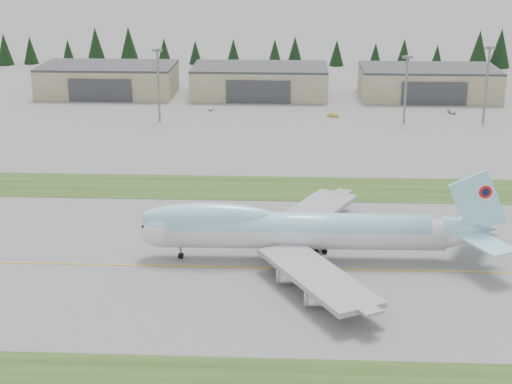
# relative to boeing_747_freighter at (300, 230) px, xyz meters

# --- Properties ---
(ground) EXTENTS (7000.00, 7000.00, 0.00)m
(ground) POSITION_rel_boeing_747_freighter_xyz_m (1.25, -4.11, -5.84)
(ground) COLOR slate
(ground) RESTS_ON ground
(grass_strip_far) EXTENTS (400.00, 18.00, 0.08)m
(grass_strip_far) POSITION_rel_boeing_747_freighter_xyz_m (1.25, 40.89, -5.84)
(grass_strip_far) COLOR #284217
(grass_strip_far) RESTS_ON ground
(taxiway_line_main) EXTENTS (400.00, 0.40, 0.02)m
(taxiway_line_main) POSITION_rel_boeing_747_freighter_xyz_m (1.25, -4.11, -5.84)
(taxiway_line_main) COLOR gold
(taxiway_line_main) RESTS_ON ground
(boeing_747_freighter) EXTENTS (66.74, 58.09, 17.72)m
(boeing_747_freighter) POSITION_rel_boeing_747_freighter_xyz_m (0.00, 0.00, 0.00)
(boeing_747_freighter) COLOR silver
(boeing_747_freighter) RESTS_ON ground
(hangar_left) EXTENTS (48.00, 26.60, 10.80)m
(hangar_left) POSITION_rel_boeing_747_freighter_xyz_m (-68.75, 145.79, -0.45)
(hangar_left) COLOR gray
(hangar_left) RESTS_ON ground
(hangar_center) EXTENTS (48.00, 26.60, 10.80)m
(hangar_center) POSITION_rel_boeing_747_freighter_xyz_m (-13.75, 145.79, -0.45)
(hangar_center) COLOR gray
(hangar_center) RESTS_ON ground
(hangar_right) EXTENTS (48.00, 26.60, 10.80)m
(hangar_right) POSITION_rel_boeing_747_freighter_xyz_m (46.25, 145.79, -0.45)
(hangar_right) COLOR gray
(hangar_right) RESTS_ON ground
(floodlight_masts) EXTENTS (145.81, 6.94, 23.92)m
(floodlight_masts) POSITION_rel_boeing_747_freighter_xyz_m (45.40, 105.93, 9.97)
(floodlight_masts) COLOR slate
(floodlight_masts) RESTS_ON ground
(service_vehicle_a) EXTENTS (1.55, 3.71, 1.26)m
(service_vehicle_a) POSITION_rel_boeing_747_freighter_xyz_m (-29.00, 121.74, -5.84)
(service_vehicle_a) COLOR silver
(service_vehicle_a) RESTS_ON ground
(service_vehicle_b) EXTENTS (3.95, 2.46, 1.23)m
(service_vehicle_b) POSITION_rel_boeing_747_freighter_xyz_m (11.16, 113.94, -5.84)
(service_vehicle_b) COLOR gold
(service_vehicle_b) RESTS_ON ground
(service_vehicle_c) EXTENTS (2.42, 4.70, 1.30)m
(service_vehicle_c) POSITION_rel_boeing_747_freighter_xyz_m (50.20, 120.89, -5.84)
(service_vehicle_c) COLOR #AAA8AD
(service_vehicle_c) RESTS_ON ground
(conifer_belt) EXTENTS (268.02, 15.41, 16.89)m
(conifer_belt) POSITION_rel_boeing_747_freighter_xyz_m (10.34, 208.40, 1.39)
(conifer_belt) COLOR black
(conifer_belt) RESTS_ON ground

